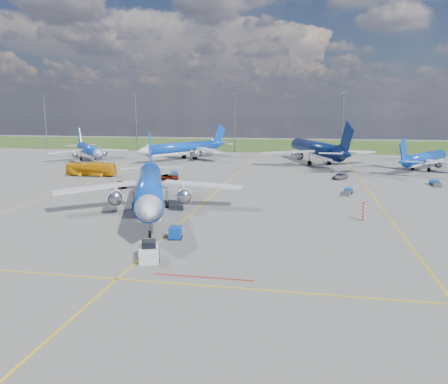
% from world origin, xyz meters
% --- Properties ---
extents(ground, '(400.00, 400.00, 0.00)m').
position_xyz_m(ground, '(0.00, 0.00, 0.00)').
color(ground, '#5A5A58').
rests_on(ground, ground).
extents(grass_strip, '(400.00, 80.00, 0.01)m').
position_xyz_m(grass_strip, '(0.00, 150.00, 0.00)').
color(grass_strip, '#2D4719').
rests_on(grass_strip, ground).
extents(taxiway_lines, '(60.25, 160.00, 0.02)m').
position_xyz_m(taxiway_lines, '(0.17, 27.70, 0.01)').
color(taxiway_lines, gold).
rests_on(taxiway_lines, ground).
extents(floodlight_masts, '(202.20, 0.50, 22.70)m').
position_xyz_m(floodlight_masts, '(10.00, 110.00, 12.56)').
color(floodlight_masts, slate).
rests_on(floodlight_masts, ground).
extents(warning_post, '(0.50, 0.50, 3.00)m').
position_xyz_m(warning_post, '(26.00, 8.00, 1.50)').
color(warning_post, red).
rests_on(warning_post, ground).
extents(bg_jet_nw, '(44.98, 46.37, 9.66)m').
position_xyz_m(bg_jet_nw, '(-50.97, 72.25, 0.00)').
color(bg_jet_nw, '#0D42BA').
rests_on(bg_jet_nw, ground).
extents(bg_jet_nnw, '(48.10, 51.66, 10.85)m').
position_xyz_m(bg_jet_nnw, '(-22.35, 81.15, 0.00)').
color(bg_jet_nnw, '#0D42BA').
rests_on(bg_jet_nnw, ground).
extents(bg_jet_n, '(51.69, 58.83, 12.87)m').
position_xyz_m(bg_jet_n, '(20.18, 77.84, 0.00)').
color(bg_jet_n, '#081643').
rests_on(bg_jet_n, ground).
extents(bg_jet_ne, '(40.78, 43.13, 9.01)m').
position_xyz_m(bg_jet_ne, '(49.05, 69.35, 0.00)').
color(bg_jet_ne, '#0D42BA').
rests_on(bg_jet_ne, ground).
extents(main_airliner, '(45.71, 51.93, 11.35)m').
position_xyz_m(main_airliner, '(-6.63, 7.38, 0.00)').
color(main_airliner, '#0D42BA').
rests_on(main_airliner, ground).
extents(pushback_tug, '(3.31, 5.65, 1.90)m').
position_xyz_m(pushback_tug, '(1.01, -13.89, 0.77)').
color(pushback_tug, silver).
rests_on(pushback_tug, ground).
extents(uld_container, '(1.72, 2.03, 1.47)m').
position_xyz_m(uld_container, '(1.52, -5.85, 0.74)').
color(uld_container, '#0C41AB').
rests_on(uld_container, ground).
extents(apron_bus, '(12.14, 3.25, 3.35)m').
position_xyz_m(apron_bus, '(-34.64, 41.83, 1.68)').
color(apron_bus, '#EDA10D').
rests_on(apron_bus, ground).
extents(service_car_a, '(3.64, 4.46, 1.43)m').
position_xyz_m(service_car_a, '(-20.50, 27.50, 0.71)').
color(service_car_a, '#999999').
rests_on(service_car_a, ground).
extents(service_car_b, '(5.09, 2.84, 1.35)m').
position_xyz_m(service_car_b, '(-13.84, 38.97, 0.67)').
color(service_car_b, '#999999').
rests_on(service_car_b, ground).
extents(service_car_c, '(4.46, 5.40, 1.47)m').
position_xyz_m(service_car_c, '(25.34, 47.70, 0.74)').
color(service_car_c, '#999999').
rests_on(service_car_c, ground).
extents(baggage_tug_w, '(2.22, 4.88, 1.06)m').
position_xyz_m(baggage_tug_w, '(25.50, 28.71, 0.50)').
color(baggage_tug_w, '#1A549C').
rests_on(baggage_tug_w, ground).
extents(baggage_tug_c, '(2.84, 5.79, 1.26)m').
position_xyz_m(baggage_tug_c, '(-14.09, 44.05, 0.59)').
color(baggage_tug_c, '#1A4F9F').
rests_on(baggage_tug_c, ground).
extents(baggage_tug_e, '(1.54, 5.14, 1.14)m').
position_xyz_m(baggage_tug_e, '(44.86, 42.31, 0.54)').
color(baggage_tug_e, '#19549A').
rests_on(baggage_tug_e, ground).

